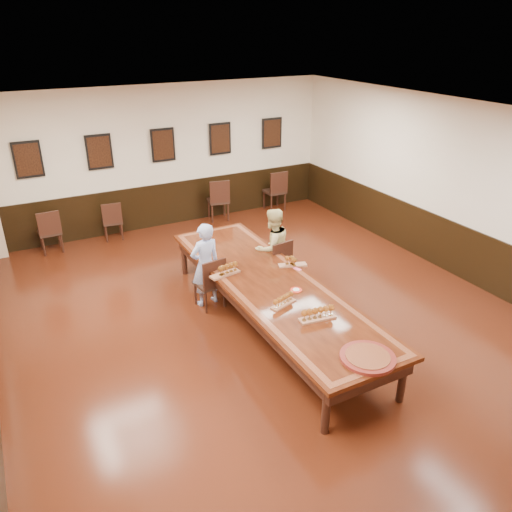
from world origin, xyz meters
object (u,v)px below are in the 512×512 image
person_woman (272,248)px  conference_table (271,291)px  carved_platter (368,357)px  spare_chair_a (49,231)px  person_man (205,265)px  spare_chair_d (275,190)px  chair_woman (276,263)px  spare_chair_b (112,220)px  chair_man (209,282)px  spare_chair_c (218,199)px

person_woman → conference_table: size_ratio=0.29×
person_woman → carved_platter: size_ratio=2.08×
spare_chair_a → person_woman: size_ratio=0.64×
person_man → person_woman: (1.33, 0.09, -0.00)m
spare_chair_d → person_man: 4.94m
chair_woman → person_woman: size_ratio=0.64×
conference_table → person_man: bearing=120.3°
person_man → carved_platter: 3.38m
spare_chair_b → spare_chair_d: size_ratio=0.85×
person_woman → spare_chair_a: bearing=-53.6°
spare_chair_d → carved_platter: spare_chair_d is taller
chair_woman → carved_platter: (-0.64, -3.29, 0.31)m
carved_platter → chair_man: bearing=102.2°
person_woman → conference_table: (-0.70, -1.18, -0.12)m
spare_chair_c → spare_chair_a: bearing=12.4°
spare_chair_d → conference_table: 5.43m
carved_platter → spare_chair_a: bearing=112.0°
spare_chair_c → conference_table: bearing=86.9°
spare_chair_c → person_man: size_ratio=0.70×
spare_chair_c → spare_chair_b: bearing=11.4°
spare_chair_b → spare_chair_d: (4.12, -0.00, 0.08)m
chair_man → carved_platter: bearing=94.5°
chair_man → spare_chair_d: 5.00m
spare_chair_a → chair_man: bearing=117.9°
chair_man → person_man: person_man is taller
chair_man → spare_chair_b: bearing=-86.3°
chair_man → chair_woman: (1.33, 0.09, 0.01)m
spare_chair_a → carved_platter: (2.75, -6.81, 0.31)m
carved_platter → spare_chair_d: bearing=68.7°
chair_woman → spare_chair_c: bearing=-105.8°
spare_chair_b → person_woman: 4.07m
spare_chair_a → spare_chair_d: 5.43m
person_man → carved_platter: (0.71, -3.30, 0.04)m
carved_platter → chair_woman: bearing=79.0°
spare_chair_c → person_woman: 3.55m
chair_woman → spare_chair_b: size_ratio=1.06×
chair_woman → person_woman: (-0.01, 0.10, 0.26)m
chair_woman → conference_table: chair_woman is taller
spare_chair_b → person_man: 3.68m
spare_chair_c → conference_table: (-1.19, -4.70, 0.10)m
chair_man → spare_chair_c: spare_chair_c is taller
chair_man → spare_chair_d: (3.38, 3.68, 0.06)m
spare_chair_b → spare_chair_c: spare_chair_c is taller
conference_table → spare_chair_b: bearing=106.3°
chair_man → person_man: size_ratio=0.63×
person_man → conference_table: size_ratio=0.29×
spare_chair_d → carved_platter: 7.39m
chair_man → carved_platter: (0.69, -3.20, 0.32)m
spare_chair_a → person_woman: bearing=132.8°
spare_chair_b → conference_table: 4.88m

